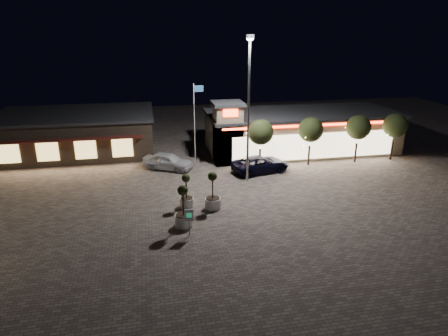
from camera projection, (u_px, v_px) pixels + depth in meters
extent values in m
plane|color=slate|center=(247.00, 223.00, 27.80)|extent=(90.00, 90.00, 0.00)
cube|color=gray|center=(300.00, 132.00, 43.72)|extent=(20.00, 8.00, 4.00)
cube|color=#262628|center=(302.00, 113.00, 43.00)|extent=(20.40, 8.40, 0.30)
cube|color=beige|center=(315.00, 146.00, 40.11)|extent=(17.00, 0.12, 2.60)
cube|color=red|center=(317.00, 125.00, 39.36)|extent=(19.00, 0.10, 0.18)
cube|color=gray|center=(228.00, 134.00, 39.36)|extent=(2.60, 2.60, 5.80)
cube|color=#262628|center=(228.00, 104.00, 38.34)|extent=(3.00, 3.00, 0.30)
cube|color=red|center=(231.00, 113.00, 37.31)|extent=(1.40, 0.10, 0.70)
cube|color=#382D23|center=(77.00, 134.00, 43.13)|extent=(16.00, 10.00, 4.00)
cube|color=#262628|center=(74.00, 114.00, 42.41)|extent=(16.40, 10.40, 0.30)
cube|color=#591E19|center=(67.00, 140.00, 37.87)|extent=(14.40, 0.80, 0.15)
cube|color=#F3CC6D|center=(8.00, 154.00, 37.61)|extent=(2.00, 0.12, 1.80)
cube|color=#F3CC6D|center=(48.00, 152.00, 38.23)|extent=(2.00, 0.12, 1.80)
cube|color=#F3CC6D|center=(86.00, 150.00, 38.86)|extent=(2.00, 0.12, 1.80)
cube|color=#F3CC6D|center=(123.00, 148.00, 39.49)|extent=(2.00, 0.12, 1.80)
cylinder|color=gray|center=(248.00, 114.00, 33.55)|extent=(0.20, 0.20, 12.00)
cube|color=gray|center=(250.00, 37.00, 31.47)|extent=(0.60, 0.40, 0.35)
cube|color=white|center=(250.00, 39.00, 31.54)|extent=(0.45, 0.30, 0.08)
cylinder|color=white|center=(195.00, 126.00, 38.13)|extent=(0.10, 0.10, 8.00)
cube|color=#235483|center=(198.00, 89.00, 37.04)|extent=(0.90, 0.04, 0.60)
cylinder|color=#332319|center=(260.00, 158.00, 38.37)|extent=(0.20, 0.20, 1.92)
sphere|color=#2D3819|center=(261.00, 132.00, 37.49)|extent=(2.42, 2.42, 2.42)
cylinder|color=#332319|center=(309.00, 155.00, 39.26)|extent=(0.20, 0.20, 1.92)
sphere|color=#2D3819|center=(311.00, 130.00, 38.39)|extent=(2.42, 2.42, 2.42)
cylinder|color=#332319|center=(356.00, 153.00, 40.16)|extent=(0.20, 0.20, 1.92)
sphere|color=#2D3819|center=(359.00, 127.00, 39.28)|extent=(2.42, 2.42, 2.42)
cylinder|color=#332319|center=(392.00, 150.00, 40.87)|extent=(0.20, 0.20, 1.92)
sphere|color=#2D3819|center=(395.00, 126.00, 40.00)|extent=(2.42, 2.42, 2.42)
imported|color=black|center=(260.00, 164.00, 37.44)|extent=(5.91, 3.66, 1.53)
imported|color=silver|center=(168.00, 161.00, 38.04)|extent=(5.13, 3.93, 1.63)
cylinder|color=silver|center=(187.00, 202.00, 30.22)|extent=(1.08, 1.08, 0.72)
cylinder|color=black|center=(187.00, 198.00, 30.09)|extent=(0.94, 0.94, 0.05)
cylinder|color=#332319|center=(186.00, 188.00, 29.81)|extent=(0.09, 0.09, 1.63)
sphere|color=#2D3819|center=(186.00, 178.00, 29.56)|extent=(0.63, 0.63, 0.63)
cylinder|color=silver|center=(184.00, 221.00, 27.28)|extent=(1.23, 1.23, 0.82)
cylinder|color=black|center=(184.00, 215.00, 27.14)|extent=(1.06, 1.06, 0.06)
cylinder|color=#332319|center=(183.00, 202.00, 26.82)|extent=(0.10, 0.10, 1.84)
sphere|color=#2D3819|center=(183.00, 190.00, 26.53)|extent=(0.72, 0.72, 0.72)
cylinder|color=silver|center=(213.00, 203.00, 30.01)|extent=(1.19, 1.19, 0.79)
cylinder|color=black|center=(213.00, 198.00, 29.88)|extent=(1.03, 1.03, 0.06)
cylinder|color=#332319|center=(213.00, 187.00, 29.57)|extent=(0.10, 0.10, 1.78)
sphere|color=#2D3819|center=(212.00, 176.00, 29.29)|extent=(0.69, 0.69, 0.69)
cylinder|color=gray|center=(189.00, 227.00, 26.06)|extent=(0.07, 0.07, 1.12)
cube|color=white|center=(189.00, 215.00, 25.77)|extent=(0.61, 0.15, 0.79)
cube|color=#1BA45C|center=(189.00, 215.00, 25.73)|extent=(0.32, 0.07, 0.33)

